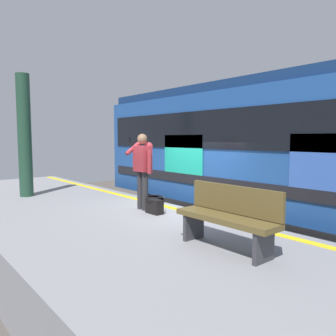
# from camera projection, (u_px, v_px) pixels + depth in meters

# --- Properties ---
(ground_plane) EXTENTS (24.22, 24.22, 0.00)m
(ground_plane) POSITION_uv_depth(u_px,v_px,m) (182.00, 249.00, 7.73)
(ground_plane) COLOR #4C4742
(platform) EXTENTS (15.90, 4.03, 1.02)m
(platform) POSITION_uv_depth(u_px,v_px,m) (106.00, 246.00, 6.41)
(platform) COLOR gray
(platform) RESTS_ON ground
(safety_line) EXTENTS (15.58, 0.16, 0.01)m
(safety_line) POSITION_uv_depth(u_px,v_px,m) (173.00, 208.00, 7.45)
(safety_line) COLOR yellow
(safety_line) RESTS_ON platform
(track_rail_near) EXTENTS (20.67, 0.08, 0.16)m
(track_rail_near) POSITION_uv_depth(u_px,v_px,m) (221.00, 235.00, 8.59)
(track_rail_near) COLOR slate
(track_rail_near) RESTS_ON ground
(track_rail_far) EXTENTS (20.67, 0.08, 0.16)m
(track_rail_far) POSITION_uv_depth(u_px,v_px,m) (254.00, 226.00, 9.50)
(track_rail_far) COLOR slate
(track_rail_far) RESTS_ON ground
(train_carriage) EXTENTS (10.56, 2.86, 3.76)m
(train_carriage) POSITION_uv_depth(u_px,v_px,m) (278.00, 145.00, 7.95)
(train_carriage) COLOR #1E478C
(train_carriage) RESTS_ON ground
(passenger) EXTENTS (0.57, 0.55, 1.67)m
(passenger) POSITION_uv_depth(u_px,v_px,m) (143.00, 165.00, 7.25)
(passenger) COLOR #262628
(passenger) RESTS_ON platform
(handbag) EXTENTS (0.40, 0.36, 0.37)m
(handbag) POSITION_uv_depth(u_px,v_px,m) (154.00, 205.00, 6.92)
(handbag) COLOR black
(handbag) RESTS_ON platform
(station_column) EXTENTS (0.35, 0.35, 3.27)m
(station_column) POSITION_uv_depth(u_px,v_px,m) (25.00, 136.00, 8.86)
(station_column) COLOR #1E3F2D
(station_column) RESTS_ON platform
(bench) EXTENTS (1.59, 0.44, 0.90)m
(bench) POSITION_uv_depth(u_px,v_px,m) (228.00, 215.00, 4.70)
(bench) COLOR brown
(bench) RESTS_ON platform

